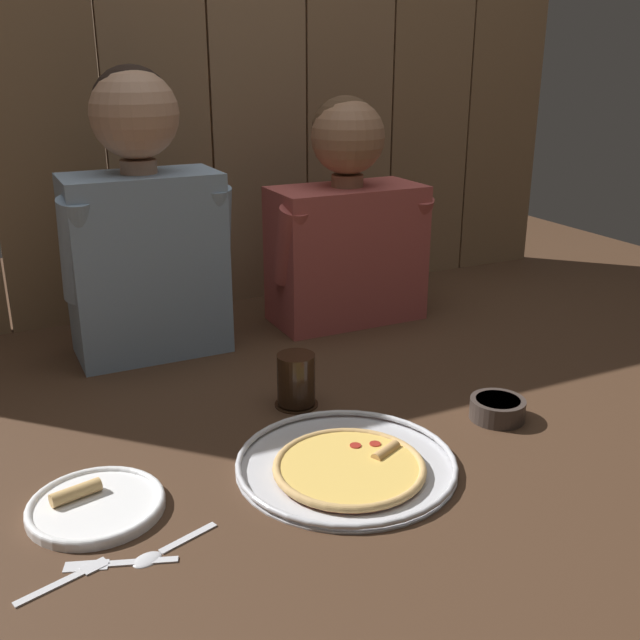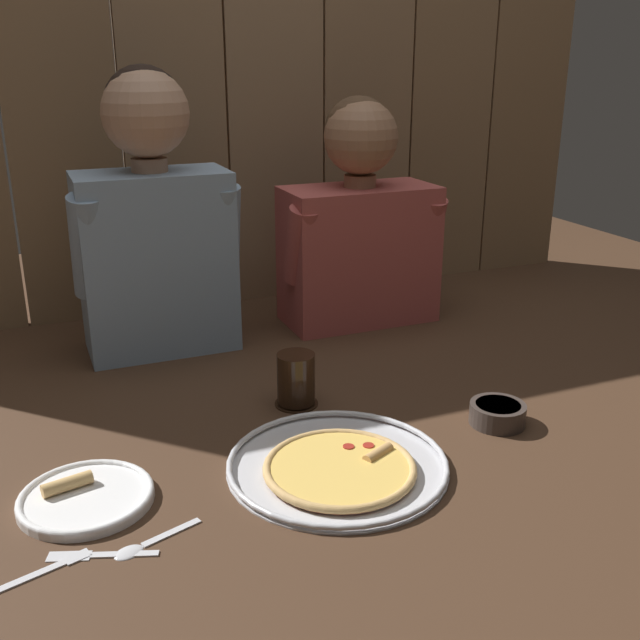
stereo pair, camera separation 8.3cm
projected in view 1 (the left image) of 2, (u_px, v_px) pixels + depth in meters
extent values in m
plane|color=#422B1C|center=(356.00, 422.00, 1.42)|extent=(3.20, 3.20, 0.00)
cylinder|color=silver|center=(346.00, 466.00, 1.26)|extent=(0.38, 0.38, 0.01)
torus|color=silver|center=(346.00, 462.00, 1.26)|extent=(0.38, 0.38, 0.01)
cylinder|color=#B23823|center=(349.00, 469.00, 1.24)|extent=(0.25, 0.25, 0.00)
cylinder|color=#EABC56|center=(349.00, 467.00, 1.24)|extent=(0.24, 0.24, 0.01)
torus|color=tan|center=(349.00, 467.00, 1.24)|extent=(0.26, 0.26, 0.01)
cube|color=#F4D170|center=(365.00, 447.00, 1.31)|extent=(0.10, 0.11, 0.01)
cylinder|color=tan|center=(386.00, 452.00, 1.28)|extent=(0.07, 0.05, 0.02)
cylinder|color=#A3281E|center=(375.00, 444.00, 1.30)|extent=(0.02, 0.02, 0.00)
cylinder|color=#A3281E|center=(355.00, 446.00, 1.30)|extent=(0.02, 0.02, 0.00)
cylinder|color=white|center=(96.00, 507.00, 1.14)|extent=(0.21, 0.21, 0.01)
torus|color=white|center=(96.00, 504.00, 1.14)|extent=(0.21, 0.21, 0.01)
cylinder|color=tan|center=(76.00, 492.00, 1.15)|extent=(0.08, 0.04, 0.02)
cylinder|color=black|center=(296.00, 403.00, 1.49)|extent=(0.09, 0.09, 0.01)
cylinder|color=black|center=(296.00, 379.00, 1.47)|extent=(0.08, 0.08, 0.10)
cylinder|color=#3D332D|center=(497.00, 409.00, 1.43)|extent=(0.11, 0.11, 0.04)
cylinder|color=#B23823|center=(498.00, 404.00, 1.42)|extent=(0.08, 0.08, 0.02)
cube|color=silver|center=(49.00, 588.00, 0.97)|extent=(0.09, 0.04, 0.01)
cube|color=silver|center=(95.00, 566.00, 1.02)|extent=(0.04, 0.03, 0.01)
cube|color=silver|center=(143.00, 561.00, 1.03)|extent=(0.09, 0.04, 0.01)
cube|color=silver|center=(86.00, 566.00, 1.02)|extent=(0.06, 0.04, 0.00)
cube|color=silver|center=(188.00, 537.00, 1.08)|extent=(0.09, 0.04, 0.01)
ellipsoid|color=silver|center=(147.00, 557.00, 1.03)|extent=(0.05, 0.04, 0.01)
cube|color=#849EB7|center=(147.00, 265.00, 1.69)|extent=(0.34, 0.19, 0.42)
cylinder|color=tan|center=(139.00, 166.00, 1.61)|extent=(0.08, 0.08, 0.03)
sphere|color=tan|center=(134.00, 114.00, 1.58)|extent=(0.19, 0.19, 0.19)
sphere|color=black|center=(132.00, 107.00, 1.58)|extent=(0.18, 0.18, 0.18)
cylinder|color=#849EB7|center=(78.00, 250.00, 1.57)|extent=(0.08, 0.13, 0.24)
cylinder|color=#849EB7|center=(214.00, 236.00, 1.70)|extent=(0.08, 0.12, 0.24)
cube|color=#AD4C47|center=(346.00, 254.00, 1.91)|extent=(0.39, 0.19, 0.35)
cylinder|color=#9E7051|center=(347.00, 180.00, 1.85)|extent=(0.08, 0.08, 0.03)
sphere|color=#9E7051|center=(348.00, 137.00, 1.81)|extent=(0.18, 0.18, 0.18)
sphere|color=brown|center=(345.00, 131.00, 1.82)|extent=(0.17, 0.17, 0.17)
cylinder|color=#AD4C47|center=(291.00, 245.00, 1.79)|extent=(0.08, 0.13, 0.21)
cylinder|color=#AD4C47|center=(412.00, 231.00, 1.93)|extent=(0.08, 0.13, 0.21)
cube|color=#806143|center=(41.00, 97.00, 1.75)|extent=(0.27, 0.03, 1.14)
cube|color=#88694B|center=(156.00, 94.00, 1.86)|extent=(0.27, 0.03, 1.14)
cube|color=#8C6D4F|center=(258.00, 92.00, 1.97)|extent=(0.27, 0.03, 1.14)
cube|color=#866749|center=(349.00, 90.00, 2.09)|extent=(0.27, 0.03, 1.14)
cube|color=#806243|center=(430.00, 88.00, 2.20)|extent=(0.27, 0.03, 1.14)
cube|color=brown|center=(504.00, 86.00, 2.31)|extent=(0.27, 0.03, 1.14)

